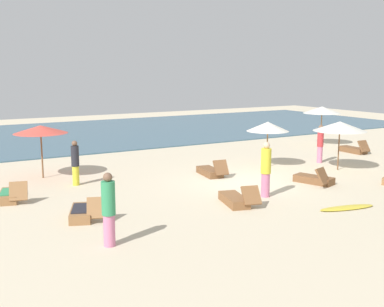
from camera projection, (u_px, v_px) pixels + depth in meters
name	position (u px, v px, depth m)	size (l,w,h in m)	color
ground_plane	(243.00, 182.00, 18.69)	(60.00, 60.00, 0.00)	beige
ocean_water	(97.00, 133.00, 33.13)	(48.00, 16.00, 0.06)	#3D6075
umbrella_0	(41.00, 129.00, 19.13)	(2.13, 2.13, 2.15)	brown
umbrella_2	(340.00, 126.00, 20.69)	(2.28, 2.28, 2.14)	brown
umbrella_3	(268.00, 127.00, 21.34)	(1.90, 1.90, 2.05)	olive
umbrella_4	(322.00, 110.00, 27.51)	(2.16, 2.16, 2.26)	olive
lounger_0	(236.00, 199.00, 15.59)	(1.01, 1.78, 0.70)	brown
lounger_1	(315.00, 179.00, 18.46)	(1.07, 1.74, 0.74)	brown
lounger_2	(10.00, 195.00, 16.07)	(1.01, 1.74, 0.74)	olive
lounger_3	(211.00, 171.00, 19.88)	(0.82, 1.72, 0.73)	brown
lounger_5	(83.00, 212.00, 14.15)	(1.16, 1.76, 0.72)	olive
lounger_6	(354.00, 150.00, 25.36)	(0.64, 1.67, 0.73)	brown
person_0	(266.00, 169.00, 16.41)	(0.47, 0.47, 1.92)	#D17299
person_1	(320.00, 143.00, 22.50)	(0.40, 0.40, 1.80)	#D17299
person_2	(109.00, 209.00, 11.79)	(0.39, 0.39, 1.87)	#D17299
person_3	(75.00, 163.00, 18.10)	(0.35, 0.35, 1.72)	yellow
surfboard	(347.00, 208.00, 15.14)	(2.01, 0.84, 0.07)	gold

